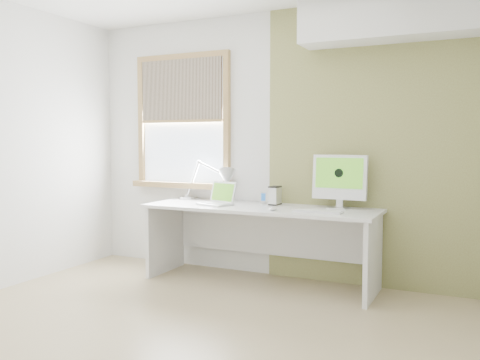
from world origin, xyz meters
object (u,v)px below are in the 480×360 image
Objects in this scene: desk at (262,226)px; imac at (340,178)px; laptop at (218,199)px; external_drive at (275,196)px; desk_lamp at (219,180)px.

imac reaches higher than desk.
imac is (1.12, 0.24, 0.22)m from laptop.
laptop is (-0.42, -0.09, 0.25)m from desk.
external_drive is at bearing 23.95° from laptop.
desk_lamp reaches higher than laptop.
imac is at bearing 11.90° from laptop.
imac reaches higher than external_drive.
imac is (0.70, 0.14, 0.47)m from desk.
laptop reaches higher than desk.
desk is at bearing -16.25° from desk_lamp.
laptop is at bearing -156.05° from external_drive.
imac reaches higher than desk_lamp.
laptop is 2.08× the size of external_drive.
external_drive is at bearing 57.91° from desk.
desk is at bearing -168.64° from imac.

